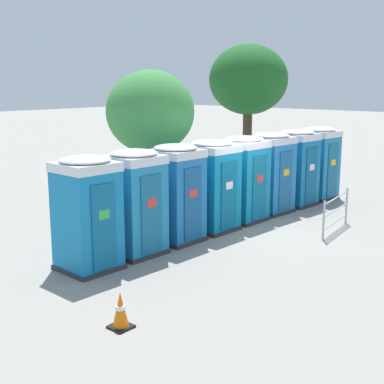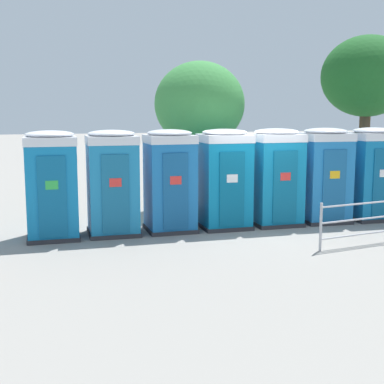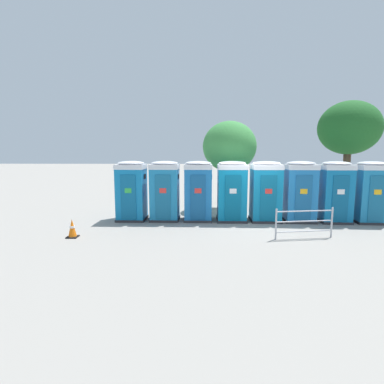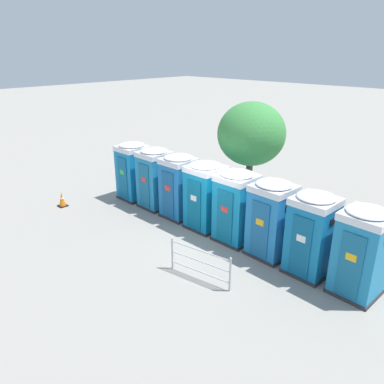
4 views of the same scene
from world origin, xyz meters
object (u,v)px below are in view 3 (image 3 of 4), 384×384
Objects in this scene: street_tree_1 at (349,129)px; street_tree_0 at (229,147)px; portapotty_3 at (232,191)px; portapotty_7 at (370,192)px; portapotty_5 at (300,191)px; portapotty_1 at (165,190)px; event_barrier at (304,222)px; portapotty_4 at (266,191)px; portapotty_2 at (198,191)px; portapotty_0 at (132,190)px; traffic_cone at (72,229)px; portapotty_6 at (335,192)px.

street_tree_0 is at bearing -172.05° from street_tree_1.
street_tree_0 is at bearing 87.08° from portapotty_3.
portapotty_3 is 5.70m from portapotty_7.
portapotty_1 is at bearing 178.98° from portapotty_5.
portapotty_4 is at bearing 105.96° from event_barrier.
portapotty_2 is 4.55m from event_barrier.
portapotty_1 is 1.00× the size of portapotty_4.
portapotty_5 is at bearing -0.79° from portapotty_4.
portapotty_0 and portapotty_7 have the same top height.
traffic_cone is (-1.47, -2.73, -0.97)m from portapotty_0.
portapotty_3 is at bearing -0.52° from portapotty_0.
street_tree_1 is (6.41, 3.43, 2.84)m from portapotty_3.
portapotty_6 is at bearing -121.04° from street_tree_1.
portapotty_0 and portapotty_1 have the same top height.
portapotty_5 is (7.12, -0.08, -0.00)m from portapotty_0.
street_tree_1 reaches higher than portapotty_0.
street_tree_1 is (10.69, 3.39, 2.84)m from portapotty_0.
portapotty_2 is at bearing 178.24° from portapotty_7.
portapotty_3 is at bearing 179.19° from portapotty_5.
portapotty_2 is 4.27m from portapotty_5.
portapotty_4 is 0.57× the size of street_tree_0.
portapotty_4 is at bearing -63.26° from street_tree_0.
event_barrier is (0.75, -2.62, -0.72)m from portapotty_4.
portapotty_1 and portapotty_2 have the same top height.
traffic_cone is at bearing -159.57° from portapotty_4.
portapotty_2 is 5.20m from traffic_cone.
street_tree_0 is at bearing 39.86° from portapotty_1.
street_tree_1 is (2.14, 3.56, 2.84)m from portapotty_6.
traffic_cone is at bearing -153.29° from street_tree_1.
portapotty_6 is (5.70, -0.18, -0.00)m from portapotty_2.
portapotty_2 is 8.99m from street_tree_1.
street_tree_1 is at bearing 34.65° from portapotty_4.
portapotty_4 is 1.00× the size of portapotty_5.
street_tree_0 is 6.94× the size of traffic_cone.
portapotty_6 is at bearing 14.34° from traffic_cone.
traffic_cone is at bearing -179.64° from event_barrier.
portapotty_2 is 5.70m from portapotty_6.
traffic_cone is at bearing -167.58° from portapotty_7.
portapotty_7 is at bearing -26.04° from street_tree_0.
portapotty_4 is 3.44m from street_tree_0.
portapotty_0 is 5.70m from portapotty_4.
portapotty_0 is 0.57× the size of street_tree_0.
portapotty_1 is at bearing 151.72° from event_barrier.
street_tree_0 is at bearing 41.74° from traffic_cone.
traffic_cone is at bearing -147.61° from portapotty_2.
portapotty_7 is 3.97× the size of traffic_cone.
traffic_cone is (-2.89, -2.75, -0.97)m from portapotty_1.
street_tree_0 reaches higher than portapotty_2.
portapotty_1 is 4.32m from street_tree_0.
portapotty_2 is at bearing 143.22° from event_barrier.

